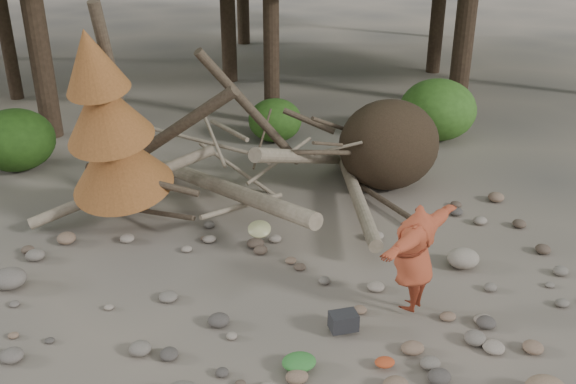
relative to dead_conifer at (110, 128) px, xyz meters
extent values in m
plane|color=#514C44|center=(3.12, -3.37, -2.11)|extent=(120.00, 120.00, 0.00)
ellipsoid|color=#332619|center=(5.72, 0.93, -1.12)|extent=(2.20, 1.87, 1.98)
cylinder|color=gray|center=(2.12, 0.33, -1.56)|extent=(2.61, 5.11, 1.08)
cylinder|color=gray|center=(3.92, 0.83, -1.21)|extent=(3.18, 3.71, 1.90)
cylinder|color=brown|center=(0.92, 1.23, -0.71)|extent=(3.08, 1.91, 2.49)
cylinder|color=gray|center=(4.72, 0.13, -1.76)|extent=(1.13, 4.98, 0.43)
cylinder|color=brown|center=(2.82, 1.43, -0.31)|extent=(2.39, 1.03, 2.89)
cylinder|color=gray|center=(0.12, 0.63, -1.41)|extent=(3.71, 0.86, 1.20)
cylinder|color=#4C3F30|center=(0.62, 0.13, -1.81)|extent=(1.52, 1.70, 0.49)
cylinder|color=gray|center=(3.32, 1.03, -1.31)|extent=(1.57, 0.85, 0.69)
cylinder|color=#4C3F30|center=(4.92, 1.53, -0.91)|extent=(1.92, 1.25, 1.10)
cylinder|color=gray|center=(1.92, 0.83, -0.61)|extent=(0.37, 1.42, 0.85)
cylinder|color=#4C3F30|center=(5.32, -0.17, -1.96)|extent=(0.79, 2.54, 0.12)
cylinder|color=gray|center=(2.32, -0.27, -1.66)|extent=(1.78, 1.11, 0.29)
cylinder|color=#4C3F30|center=(0.22, 0.43, 0.09)|extent=(0.67, 1.13, 4.35)
cone|color=brown|center=(0.06, 0.12, -0.61)|extent=(2.06, 2.13, 1.86)
cone|color=brown|center=(-0.05, -0.09, 0.39)|extent=(1.71, 1.78, 1.65)
cone|color=brown|center=(-0.14, -0.28, 1.29)|extent=(1.23, 1.30, 1.41)
ellipsoid|color=#234813|center=(-2.38, 3.83, -1.39)|extent=(1.80, 1.80, 1.44)
ellipsoid|color=#2F5B1A|center=(3.92, 4.43, -1.55)|extent=(1.40, 1.40, 1.12)
ellipsoid|color=#3A6C21|center=(8.12, 3.63, -1.31)|extent=(2.00, 2.00, 1.60)
imported|color=#9B3C23|center=(4.37, -3.64, -1.15)|extent=(2.05, 1.81, 1.76)
cylinder|color=#8F8B5B|center=(1.99, -3.96, -0.23)|extent=(0.36, 0.34, 0.16)
cube|color=black|center=(3.22, -3.92, -1.98)|extent=(0.41, 0.28, 0.27)
ellipsoid|color=#2E6F2C|center=(2.38, -4.60, -2.02)|extent=(0.47, 0.39, 0.18)
ellipsoid|color=#A53C1C|center=(3.53, -4.82, -2.06)|extent=(0.28, 0.23, 0.10)
ellipsoid|color=gray|center=(5.79, -2.60, -1.94)|extent=(0.56, 0.50, 0.33)
ellipsoid|color=#645D54|center=(-1.77, -1.57, -1.94)|extent=(0.56, 0.50, 0.34)
camera|label=1|loc=(0.72, -11.31, 3.70)|focal=40.00mm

